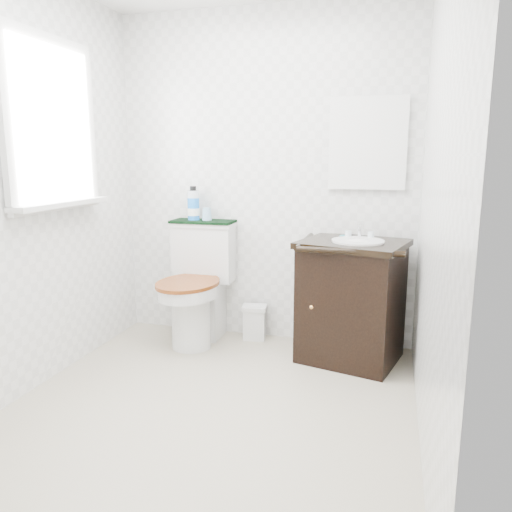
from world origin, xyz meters
The scene contains 14 objects.
floor centered at (0.00, 0.00, 0.00)m, with size 2.40×2.40×0.00m, color #B4AD91.
wall_back centered at (0.00, 1.20, 1.20)m, with size 2.40×2.40×0.00m, color silver.
wall_front centered at (0.00, -1.20, 1.20)m, with size 2.40×2.40×0.00m, color silver.
wall_left centered at (-1.10, 0.00, 1.20)m, with size 2.40×2.40×0.00m, color silver.
wall_right centered at (1.10, 0.00, 1.20)m, with size 2.40×2.40×0.00m, color silver.
window centered at (-1.07, 0.25, 1.55)m, with size 0.02×0.70×0.90m, color white.
mirror centered at (0.73, 1.18, 1.45)m, with size 0.50×0.02×0.60m, color silver.
toilet centered at (-0.45, 0.96, 0.38)m, with size 0.48×0.66×0.88m.
vanity centered at (0.68, 0.90, 0.43)m, with size 0.77×0.70×0.92m.
trash_bin centered at (-0.05, 1.10, 0.13)m, with size 0.20×0.17×0.26m.
towel centered at (-0.45, 1.09, 0.89)m, with size 0.47×0.22×0.02m, color black.
mouthwash_bottle centered at (-0.52, 1.10, 1.01)m, with size 0.09×0.09×0.25m.
cup centered at (-0.42, 1.11, 0.94)m, with size 0.07×0.07×0.09m, color #84B6D9.
soap_bar centered at (0.61, 1.03, 0.83)m, with size 0.07×0.05×0.02m, color #176570.
Camera 1 is at (0.92, -2.37, 1.36)m, focal length 35.00 mm.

